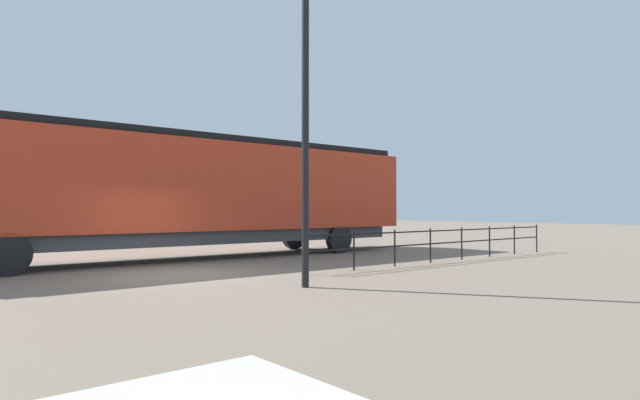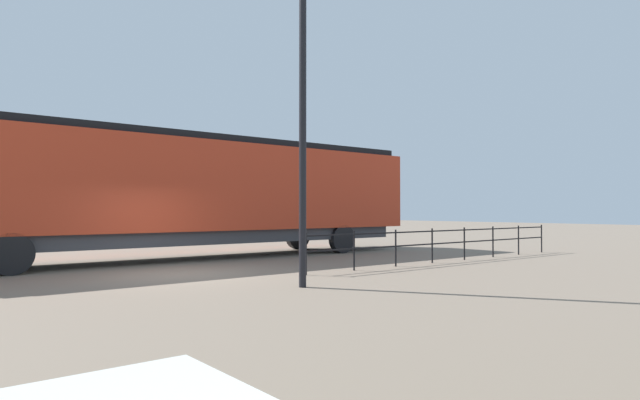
% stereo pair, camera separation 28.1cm
% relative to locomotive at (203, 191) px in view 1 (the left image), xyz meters
% --- Properties ---
extents(ground_plane, '(120.00, 120.00, 0.00)m').
position_rel_locomotive_xyz_m(ground_plane, '(3.88, -2.77, -2.36)').
color(ground_plane, '#756656').
extents(locomotive, '(3.19, 17.70, 4.21)m').
position_rel_locomotive_xyz_m(locomotive, '(0.00, 0.00, 0.00)').
color(locomotive, red).
rests_on(locomotive, ground_plane).
extents(lamp_post, '(0.58, 0.58, 7.43)m').
position_rel_locomotive_xyz_m(lamp_post, '(7.83, -1.64, 3.05)').
color(lamp_post, black).
rests_on(lamp_post, ground_plane).
extents(platform_fence, '(0.05, 11.84, 1.10)m').
position_rel_locomotive_xyz_m(platform_fence, '(6.17, 5.62, -1.65)').
color(platform_fence, black).
rests_on(platform_fence, ground_plane).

